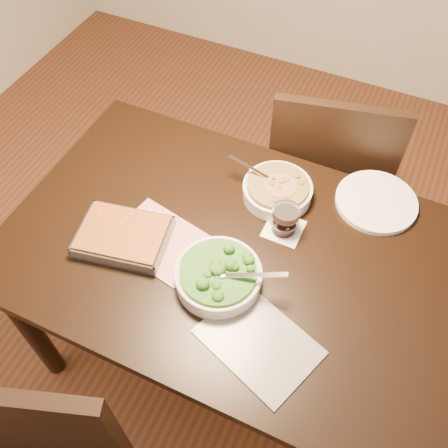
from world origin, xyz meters
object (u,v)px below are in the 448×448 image
at_px(stew_bowl, 277,190).
at_px(chair_far, 327,170).
at_px(dinner_plate, 376,202).
at_px(broccoli_bowl, 218,276).
at_px(table, 232,266).
at_px(wine_tumbler, 285,219).
at_px(baking_dish, 123,236).

xyz_separation_m(stew_bowl, chair_far, (0.09, 0.38, -0.24)).
bearing_deg(dinner_plate, broccoli_bowl, -125.22).
bearing_deg(broccoli_bowl, dinner_plate, 54.78).
bearing_deg(dinner_plate, stew_bowl, -161.07).
height_order(table, dinner_plate, dinner_plate).
xyz_separation_m(wine_tumbler, chair_far, (0.02, 0.50, -0.26)).
bearing_deg(baking_dish, broccoli_bowl, -12.69).
xyz_separation_m(baking_dish, dinner_plate, (0.66, 0.47, -0.02)).
xyz_separation_m(table, baking_dish, (-0.31, -0.11, 0.12)).
height_order(broccoli_bowl, chair_far, chair_far).
height_order(table, baking_dish, baking_dish).
height_order(stew_bowl, wine_tumbler, wine_tumbler).
relative_size(baking_dish, chair_far, 0.31).
height_order(wine_tumbler, chair_far, chair_far).
bearing_deg(wine_tumbler, chair_far, 88.13).
distance_m(table, dinner_plate, 0.51).
height_order(table, wine_tumbler, wine_tumbler).
height_order(broccoli_bowl, wine_tumbler, same).
xyz_separation_m(table, broccoli_bowl, (0.01, -0.12, 0.13)).
bearing_deg(baking_dish, table, 8.55).
bearing_deg(baking_dish, chair_far, 48.39).
bearing_deg(table, chair_far, 78.35).
relative_size(table, chair_far, 1.45).
height_order(broccoli_bowl, dinner_plate, broccoli_bowl).
height_order(stew_bowl, dinner_plate, stew_bowl).
bearing_deg(chair_far, stew_bowl, 64.93).
height_order(baking_dish, dinner_plate, baking_dish).
bearing_deg(dinner_plate, table, -134.24).
bearing_deg(stew_bowl, baking_dish, -134.42).
bearing_deg(table, baking_dish, -160.53).
bearing_deg(broccoli_bowl, stew_bowl, 84.72).
bearing_deg(baking_dish, wine_tumbler, 19.12).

